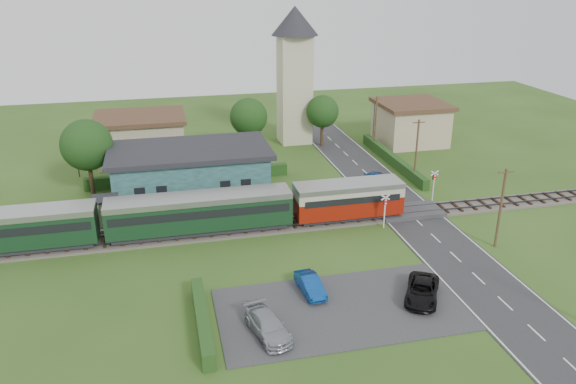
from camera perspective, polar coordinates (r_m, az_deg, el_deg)
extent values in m
plane|color=#2D4C19|center=(50.20, 2.72, -4.18)|extent=(120.00, 120.00, 0.00)
cube|color=#4C443D|center=(51.90, 2.12, -3.13)|extent=(76.00, 3.20, 0.20)
cube|color=#3F3F47|center=(51.14, 2.34, -3.15)|extent=(76.00, 0.08, 0.15)
cube|color=#3F3F47|center=(52.40, 1.92, -2.50)|extent=(76.00, 0.08, 0.15)
cube|color=#28282B|center=(53.58, 13.08, -2.98)|extent=(6.00, 70.00, 0.05)
cube|color=#333335|center=(39.84, 5.37, -11.73)|extent=(17.00, 9.00, 0.08)
cube|color=#333335|center=(55.13, 12.21, -1.95)|extent=(6.20, 3.40, 0.45)
cube|color=gray|center=(53.26, -9.24, -2.59)|extent=(30.00, 3.00, 0.45)
cube|color=beige|center=(52.91, -18.00, -1.91)|extent=(2.00, 2.00, 2.40)
cube|color=#232328|center=(52.43, -18.16, -0.64)|extent=(2.30, 2.30, 0.15)
cube|color=#244544|center=(57.82, -9.83, 1.70)|extent=(15.00, 8.00, 4.80)
cube|color=#232328|center=(56.97, -10.00, 4.20)|extent=(16.00, 9.00, 0.50)
cube|color=#232328|center=(54.62, -9.46, -0.97)|extent=(1.20, 0.12, 2.20)
cube|color=black|center=(54.13, -14.81, -0.15)|extent=(1.00, 0.12, 1.20)
cube|color=black|center=(54.07, -12.70, 0.03)|extent=(1.00, 0.12, 1.20)
cube|color=black|center=(54.36, -6.39, 0.57)|extent=(1.00, 0.12, 1.20)
cube|color=black|center=(54.60, -4.31, 0.74)|extent=(1.00, 0.12, 1.20)
cube|color=#232328|center=(52.73, 6.05, -2.25)|extent=(9.00, 2.20, 0.50)
cube|color=maroon|center=(52.33, 6.10, -1.25)|extent=(10.00, 2.80, 1.80)
cube|color=#B7B09B|center=(51.85, 6.15, 0.02)|extent=(10.00, 2.82, 0.90)
cube|color=black|center=(51.98, 6.14, -0.33)|extent=(9.00, 2.88, 0.60)
cube|color=#979797|center=(51.62, 6.18, 0.69)|extent=(10.00, 2.90, 0.45)
cube|color=#232328|center=(50.21, -8.82, -3.68)|extent=(15.20, 2.20, 0.50)
cube|color=black|center=(49.59, -8.92, -2.11)|extent=(16.00, 2.80, 2.60)
cube|color=black|center=(49.43, -8.95, -1.69)|extent=(15.40, 2.86, 0.70)
cube|color=#979797|center=(49.04, -9.02, -0.62)|extent=(16.00, 2.90, 0.50)
cube|color=beige|center=(74.98, 0.67, 10.31)|extent=(4.00, 4.00, 14.00)
cone|color=#232328|center=(73.72, 0.70, 17.03)|extent=(6.00, 6.00, 3.60)
cube|color=tan|center=(71.10, -14.67, 5.21)|extent=(10.00, 8.00, 5.00)
cube|color=#472D1E|center=(70.40, -14.88, 7.36)|extent=(10.80, 8.80, 0.50)
cube|color=tan|center=(77.30, 12.32, 6.74)|extent=(8.00, 8.00, 5.00)
cube|color=#472D1E|center=(76.65, 12.49, 8.72)|extent=(8.80, 8.80, 0.50)
cube|color=#193814|center=(37.99, -8.70, -12.76)|extent=(0.80, 9.00, 1.20)
cube|color=#193814|center=(68.52, 10.57, 3.27)|extent=(0.80, 18.00, 1.20)
cube|color=#193814|center=(62.64, -10.02, 1.58)|extent=(22.00, 0.80, 1.30)
cylinder|color=#332316|center=(61.15, -19.38, 1.54)|extent=(0.44, 0.44, 4.12)
sphere|color=#143311|center=(60.15, -19.78, 4.52)|extent=(5.20, 5.20, 5.20)
cylinder|color=#332316|center=(70.11, -3.95, 5.16)|extent=(0.44, 0.44, 3.85)
sphere|color=#143311|center=(69.28, -4.02, 7.63)|extent=(4.60, 4.60, 4.60)
cylinder|color=#332316|center=(74.17, 3.47, 6.00)|extent=(0.44, 0.44, 3.58)
sphere|color=#143311|center=(73.43, 3.52, 8.17)|extent=(4.20, 4.20, 4.20)
cylinder|color=#473321|center=(49.53, 20.78, -1.60)|extent=(0.22, 0.22, 7.00)
cube|color=#473321|center=(48.43, 21.28, 1.88)|extent=(1.40, 0.10, 0.10)
cylinder|color=#473321|center=(62.48, 12.91, 4.06)|extent=(0.22, 0.22, 7.00)
cube|color=#473321|center=(61.61, 13.16, 6.89)|extent=(1.40, 0.10, 0.10)
cylinder|color=#473321|center=(72.99, 8.88, 6.91)|extent=(0.22, 0.22, 7.00)
cube|color=#473321|center=(72.24, 9.03, 9.36)|extent=(1.40, 0.10, 0.10)
cylinder|color=silver|center=(51.23, 9.78, -2.09)|extent=(0.12, 0.12, 3.00)
cube|color=#232328|center=(50.80, 9.86, -0.95)|extent=(0.35, 0.18, 0.55)
sphere|color=#FF190C|center=(50.64, 9.92, -0.85)|extent=(0.14, 0.14, 0.14)
sphere|color=#FF190C|center=(50.75, 9.90, -1.16)|extent=(0.14, 0.14, 0.14)
cube|color=silver|center=(50.64, 9.89, -0.54)|extent=(0.84, 0.05, 0.55)
cube|color=silver|center=(50.64, 9.89, -0.54)|extent=(0.84, 0.05, 0.55)
cylinder|color=silver|center=(58.17, 14.55, 0.48)|extent=(0.12, 0.12, 3.00)
cube|color=#232328|center=(57.80, 14.65, 1.50)|extent=(0.35, 0.18, 0.55)
sphere|color=#FF190C|center=(57.65, 14.72, 1.59)|extent=(0.14, 0.14, 0.14)
sphere|color=#FF190C|center=(57.75, 14.69, 1.31)|extent=(0.14, 0.14, 0.14)
cube|color=silver|center=(57.66, 14.69, 1.87)|extent=(0.84, 0.05, 0.55)
cube|color=silver|center=(57.66, 14.69, 1.87)|extent=(0.84, 0.05, 0.55)
cylinder|color=#3F3F47|center=(66.93, -20.69, 3.47)|extent=(0.14, 0.14, 5.00)
sphere|color=orange|center=(66.25, -20.98, 5.52)|extent=(0.30, 0.30, 0.30)
cylinder|color=#3F3F47|center=(78.38, 8.73, 7.20)|extent=(0.14, 0.14, 5.00)
sphere|color=orange|center=(77.79, 8.83, 8.98)|extent=(0.30, 0.30, 0.30)
imported|color=navy|center=(62.72, 9.12, 1.59)|extent=(3.33, 2.08, 1.06)
imported|color=navy|center=(41.12, 2.27, -9.39)|extent=(1.65, 3.86, 1.24)
imported|color=#9699A3|center=(36.87, -2.06, -13.41)|extent=(2.87, 4.89, 1.33)
imported|color=black|center=(41.45, 13.47, -9.72)|extent=(4.24, 5.17, 1.31)
imported|color=gray|center=(53.05, -0.72, -0.98)|extent=(0.82, 0.65, 1.96)
imported|color=gray|center=(52.81, -15.70, -2.05)|extent=(0.73, 0.91, 1.80)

